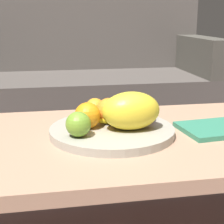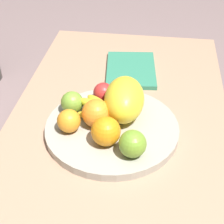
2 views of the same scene
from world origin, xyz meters
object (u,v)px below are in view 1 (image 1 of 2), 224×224
Objects in this scene: orange_left at (95,108)px; apple_right at (145,112)px; fruit_bowl at (112,131)px; apple_left at (120,106)px; melon_large_front at (131,111)px; orange_front at (109,111)px; orange_right at (88,115)px; coffee_table at (125,146)px; apple_front at (78,124)px; magazine at (219,128)px; couch at (75,89)px; banana_bunch at (116,115)px.

apple_right is (0.16, -0.08, -0.00)m from orange_left.
fruit_bowl is 0.15m from apple_left.
orange_front is (-0.06, 0.08, -0.02)m from melon_large_front.
orange_right is at bearing -169.06° from apple_right.
coffee_table is at bearing 125.54° from melon_large_front.
orange_front reaches higher than apple_right.
coffee_table is 18.16× the size of apple_left.
fruit_bowl is 0.07m from orange_front.
orange_front is 1.22× the size of apple_left.
apple_front is (-0.04, -0.08, -0.00)m from orange_right.
apple_front is at bearing -159.04° from coffee_table.
magazine is at bearing -26.64° from apple_left.
orange_left is 0.91× the size of apple_front.
apple_front is at bearing -166.25° from melon_large_front.
melon_large_front reaches higher than magazine.
orange_front is 1.12× the size of apple_front.
apple_front is 0.47m from magazine.
magazine is (0.36, -0.07, -0.06)m from orange_front.
fruit_bowl is 2.19× the size of melon_large_front.
orange_right is (-0.05, -1.14, 0.15)m from couch.
banana_bunch is (0.10, 0.04, -0.01)m from orange_right.
banana_bunch is (-0.02, 0.05, 0.09)m from coffee_table.
apple_left is at bearing -85.66° from couch.
orange_left is at bearing 68.46° from apple_front.
apple_left is 0.34m from magazine.
couch reaches higher than coffee_table.
orange_right reaches higher than magazine.
orange_front is at bearing -122.06° from apple_left.
orange_front reaches higher than fruit_bowl.
melon_large_front is at bearing 13.75° from apple_front.
apple_front reaches higher than fruit_bowl.
magazine is (0.24, -0.07, -0.05)m from apple_right.
coffee_table is 6.93× the size of melon_large_front.
banana_bunch is (-0.10, -0.00, -0.00)m from apple_right.
orange_right is at bearing 164.76° from melon_large_front.
melon_large_front is 0.72× the size of magazine.
melon_large_front is at bearing -53.41° from orange_front.
melon_large_front is 2.78× the size of apple_right.
orange_left reaches higher than magazine.
banana_bunch is at bearing -53.08° from orange_left.
coffee_table is at bearing -58.72° from orange_left.
couch reaches higher than orange_left.
couch reaches higher than magazine.
couch is at bearing 94.34° from apple_left.
couch reaches higher than apple_left.
banana_bunch is at bearing 162.94° from magazine.
coffee_table is at bearing -93.74° from apple_left.
fruit_bowl is 5.29× the size of apple_front.
apple_right is (0.06, 0.07, -0.03)m from melon_large_front.
orange_front is at bearing 178.92° from apple_right.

